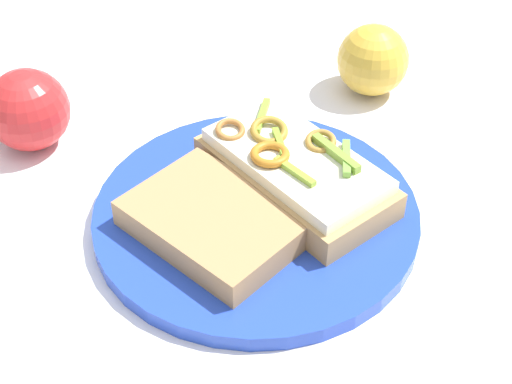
{
  "coord_description": "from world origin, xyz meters",
  "views": [
    {
      "loc": [
        0.18,
        0.48,
        0.48
      ],
      "look_at": [
        0.0,
        0.0,
        0.04
      ],
      "focal_mm": 54.79,
      "sensor_mm": 36.0,
      "label": 1
    }
  ],
  "objects_px": {
    "apple_0": "(373,60)",
    "bread_slice_side": "(214,221)",
    "apple_2": "(28,110)",
    "plate": "(256,215)",
    "sandwich": "(295,170)"
  },
  "relations": [
    {
      "from": "apple_0",
      "to": "bread_slice_side",
      "type": "bearing_deg",
      "value": 35.6
    },
    {
      "from": "apple_0",
      "to": "apple_2",
      "type": "height_order",
      "value": "apple_2"
    },
    {
      "from": "apple_0",
      "to": "apple_2",
      "type": "bearing_deg",
      "value": -5.3
    },
    {
      "from": "bread_slice_side",
      "to": "apple_2",
      "type": "distance_m",
      "value": 0.24
    },
    {
      "from": "plate",
      "to": "apple_0",
      "type": "distance_m",
      "value": 0.25
    },
    {
      "from": "plate",
      "to": "apple_0",
      "type": "height_order",
      "value": "apple_0"
    },
    {
      "from": "bread_slice_side",
      "to": "apple_0",
      "type": "xyz_separation_m",
      "value": [
        -0.24,
        -0.17,
        0.01
      ]
    },
    {
      "from": "plate",
      "to": "bread_slice_side",
      "type": "xyz_separation_m",
      "value": [
        0.04,
        0.01,
        0.02
      ]
    },
    {
      "from": "plate",
      "to": "apple_2",
      "type": "xyz_separation_m",
      "value": [
        0.17,
        -0.19,
        0.03
      ]
    },
    {
      "from": "bread_slice_side",
      "to": "apple_2",
      "type": "relative_size",
      "value": 1.76
    },
    {
      "from": "plate",
      "to": "apple_2",
      "type": "distance_m",
      "value": 0.25
    },
    {
      "from": "bread_slice_side",
      "to": "apple_0",
      "type": "distance_m",
      "value": 0.29
    },
    {
      "from": "sandwich",
      "to": "apple_2",
      "type": "distance_m",
      "value": 0.27
    },
    {
      "from": "plate",
      "to": "sandwich",
      "type": "height_order",
      "value": "sandwich"
    },
    {
      "from": "sandwich",
      "to": "apple_2",
      "type": "height_order",
      "value": "apple_2"
    }
  ]
}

